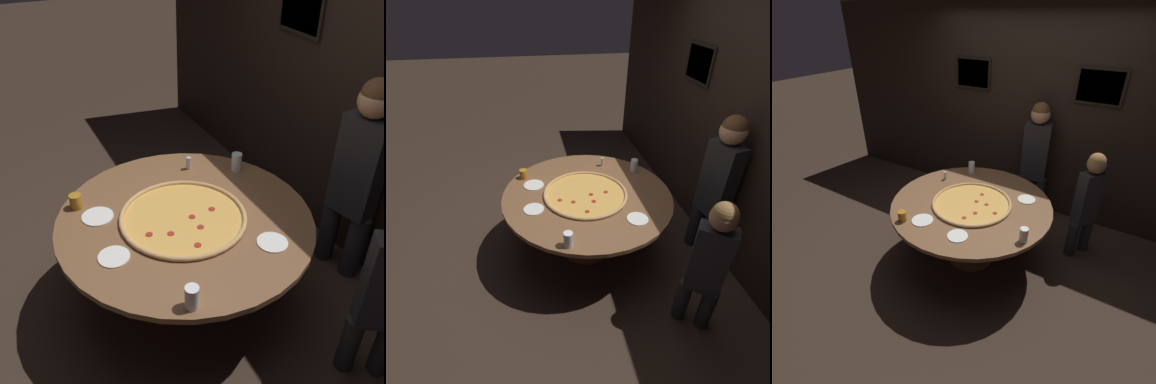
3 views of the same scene
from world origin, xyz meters
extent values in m
plane|color=#38281E|center=(0.00, 0.00, 0.00)|extent=(24.00, 24.00, 0.00)
cube|color=black|center=(0.00, 1.43, 1.30)|extent=(6.40, 0.06, 2.60)
cube|color=black|center=(-0.80, 1.39, 1.75)|extent=(0.52, 0.02, 0.40)
cube|color=slate|center=(-0.80, 1.39, 1.75)|extent=(0.46, 0.01, 0.34)
cylinder|color=brown|center=(0.00, 0.00, 0.72)|extent=(1.67, 1.67, 0.04)
cylinder|color=brown|center=(0.00, 0.00, 0.35)|extent=(0.16, 0.16, 0.70)
cylinder|color=brown|center=(0.00, 0.00, 0.02)|extent=(0.52, 0.52, 0.04)
cylinder|color=#E5A84C|center=(0.02, -0.02, 0.75)|extent=(0.79, 0.79, 0.01)
torus|color=tan|center=(0.02, -0.02, 0.76)|extent=(0.83, 0.83, 0.03)
cylinder|color=#A8281E|center=(0.30, -0.06, 0.75)|extent=(0.04, 0.04, 0.00)
cylinder|color=#A8281E|center=(0.14, -0.16, 0.75)|extent=(0.04, 0.04, 0.00)
cylinder|color=#A8281E|center=(0.04, 0.03, 0.75)|extent=(0.04, 0.04, 0.00)
cylinder|color=#A8281E|center=(0.16, 0.03, 0.75)|extent=(0.04, 0.04, 0.00)
cylinder|color=#A8281E|center=(0.09, -0.28, 0.75)|extent=(0.04, 0.04, 0.00)
cylinder|color=#A8281E|center=(0.03, 0.18, 0.75)|extent=(0.04, 0.04, 0.00)
cylinder|color=white|center=(0.69, -0.29, 0.81)|extent=(0.07, 0.07, 0.13)
cylinder|color=#BC7A23|center=(-0.40, -0.61, 0.79)|extent=(0.08, 0.08, 0.10)
cylinder|color=silver|center=(-0.35, 0.60, 0.81)|extent=(0.08, 0.08, 0.14)
cylinder|color=white|center=(0.17, -0.53, 0.74)|extent=(0.19, 0.19, 0.01)
cylinder|color=white|center=(-0.24, -0.51, 0.74)|extent=(0.21, 0.21, 0.01)
cylinder|color=white|center=(0.47, 0.36, 0.74)|extent=(0.19, 0.19, 0.01)
cylinder|color=silver|center=(-0.52, 0.28, 0.78)|extent=(0.04, 0.04, 0.08)
cylinder|color=#B7B7BC|center=(-0.52, 0.28, 0.83)|extent=(0.04, 0.04, 0.01)
cylinder|color=#232328|center=(1.08, 0.80, 0.22)|extent=(0.16, 0.16, 0.44)
cylinder|color=#232328|center=(0.97, 0.64, 0.22)|extent=(0.16, 0.16, 0.44)
cylinder|color=#232328|center=(0.35, 1.25, 0.27)|extent=(0.17, 0.17, 0.53)
cylinder|color=#232328|center=(0.11, 1.21, 0.27)|extent=(0.17, 0.17, 0.53)
cube|color=#232328|center=(0.23, 1.23, 0.91)|extent=(0.35, 0.23, 0.75)
sphere|color=tan|center=(0.23, 1.23, 1.40)|extent=(0.23, 0.23, 0.23)
sphere|color=brown|center=(0.23, 1.23, 1.44)|extent=(0.21, 0.21, 0.21)
camera|label=1|loc=(2.00, -0.93, 2.44)|focal=40.00mm
camera|label=2|loc=(2.39, -0.51, 2.41)|focal=28.00mm
camera|label=3|loc=(1.30, -2.27, 2.45)|focal=28.00mm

